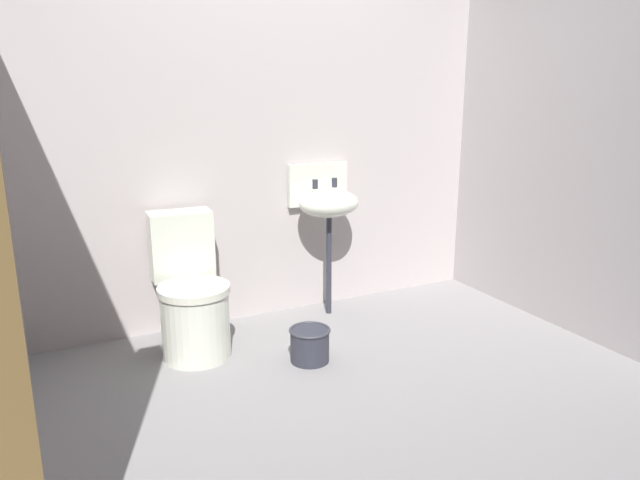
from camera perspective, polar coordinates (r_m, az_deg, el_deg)
The scene contains 6 objects.
ground_plane at distance 3.28m, azimuth 2.18°, elevation -13.69°, with size 3.55×2.56×0.08m, color gray.
wall_back at distance 3.93m, azimuth -5.71°, elevation 8.76°, with size 3.55×0.10×2.23m, color #B7ADAC.
wall_right at distance 4.02m, azimuth 22.56°, elevation 7.84°, with size 0.10×2.36×2.23m, color #B4ACAD.
toilet_near_wall at distance 3.56m, azimuth -11.90°, elevation -5.27°, with size 0.42×0.61×0.78m.
sink at distance 3.95m, azimuth 0.67°, elevation 3.57°, with size 0.42×0.35×0.99m.
bucket at distance 3.44m, azimuth -0.95°, elevation -9.66°, with size 0.23×0.23×0.19m.
Camera 1 is at (-1.40, -2.52, 1.53)m, focal length 34.38 mm.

